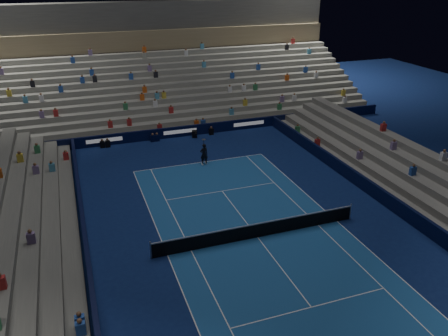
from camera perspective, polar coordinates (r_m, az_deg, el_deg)
name	(u,v)px	position (r m, az deg, el deg)	size (l,w,h in m)	color
ground	(258,237)	(27.16, 4.28, -8.77)	(90.00, 90.00, 0.00)	#0D1B4F
court_surface	(258,237)	(27.16, 4.28, -8.76)	(10.97, 23.77, 0.01)	#1A4E92
sponsor_barrier_far	(180,131)	(42.81, -5.62, 4.64)	(44.00, 0.25, 1.00)	black
sponsor_barrier_east	(393,204)	(31.64, 20.69, -4.27)	(0.25, 37.00, 1.00)	black
sponsor_barrier_west	(89,263)	(25.17, -16.82, -11.49)	(0.25, 37.00, 1.00)	black
grandstand_main	(158,80)	(50.85, -8.43, 11.01)	(44.00, 15.20, 11.20)	slate
grandstand_east	(436,190)	(33.68, 25.36, -2.56)	(5.00, 37.00, 2.50)	slate
grandstand_west	(16,270)	(25.20, -24.94, -11.70)	(5.00, 37.00, 2.50)	#5E5E5A
tennis_net	(258,230)	(26.89, 4.32, -7.87)	(12.90, 0.10, 1.10)	#B2B2B7
tennis_player	(204,154)	(36.34, -2.55, 1.76)	(0.65, 0.43, 1.78)	black
broadcast_camera	(195,134)	(42.58, -3.76, 4.34)	(0.60, 0.99, 0.62)	black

